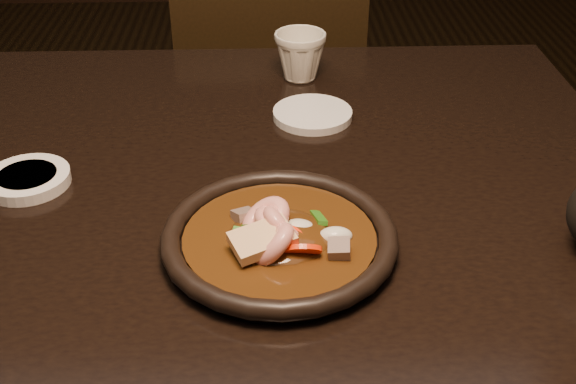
{
  "coord_description": "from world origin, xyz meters",
  "views": [
    {
      "loc": [
        0.29,
        -0.81,
        1.26
      ],
      "look_at": [
        0.32,
        -0.11,
        0.8
      ],
      "focal_mm": 45.0,
      "sensor_mm": 36.0,
      "label": 1
    }
  ],
  "objects_px": {
    "chair": "(270,117)",
    "tea_cup": "(300,54)",
    "plate": "(279,239)",
    "table": "(56,228)"
  },
  "relations": [
    {
      "from": "table",
      "to": "chair",
      "type": "xyz_separation_m",
      "value": [
        0.3,
        0.7,
        -0.2
      ]
    },
    {
      "from": "chair",
      "to": "plate",
      "type": "relative_size",
      "value": 3.23
    },
    {
      "from": "plate",
      "to": "table",
      "type": "bearing_deg",
      "value": 152.66
    },
    {
      "from": "tea_cup",
      "to": "table",
      "type": "bearing_deg",
      "value": -138.21
    },
    {
      "from": "chair",
      "to": "tea_cup",
      "type": "bearing_deg",
      "value": 95.8
    },
    {
      "from": "chair",
      "to": "plate",
      "type": "distance_m",
      "value": 0.91
    },
    {
      "from": "chair",
      "to": "table",
      "type": "bearing_deg",
      "value": 65.48
    },
    {
      "from": "plate",
      "to": "chair",
      "type": "bearing_deg",
      "value": 90.16
    },
    {
      "from": "plate",
      "to": "tea_cup",
      "type": "bearing_deg",
      "value": 84.31
    },
    {
      "from": "table",
      "to": "plate",
      "type": "height_order",
      "value": "plate"
    }
  ]
}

